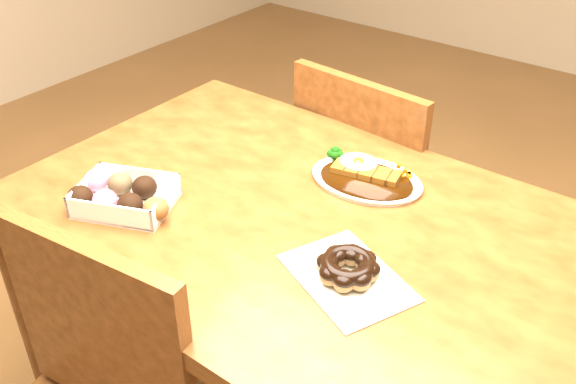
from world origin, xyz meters
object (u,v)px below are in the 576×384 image
Objects in this scene: table at (297,254)px; pon_de_ring at (348,268)px; chair_far at (377,194)px; katsu_curry_plate at (365,176)px; donut_box at (123,195)px.

pon_de_ring is (0.19, -0.10, 0.12)m from table.
chair_far is 3.28× the size of katsu_curry_plate.
chair_far is (-0.11, 0.53, -0.17)m from table.
chair_far reaches higher than donut_box.
donut_box is at bearing -169.57° from pon_de_ring.
donut_box reaches higher than katsu_curry_plate.
pon_de_ring is at bearing -28.50° from table.
chair_far is at bearing 74.90° from donut_box.
pon_de_ring is (0.14, -0.29, 0.01)m from katsu_curry_plate.
pon_de_ring is (0.49, 0.09, -0.00)m from donut_box.
katsu_curry_plate is (0.04, 0.19, 0.11)m from table.
donut_box reaches higher than pon_de_ring.
table is 4.52× the size of katsu_curry_plate.
donut_box is at bearing -131.73° from katsu_curry_plate.
pon_de_ring is at bearing 119.08° from chair_far.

